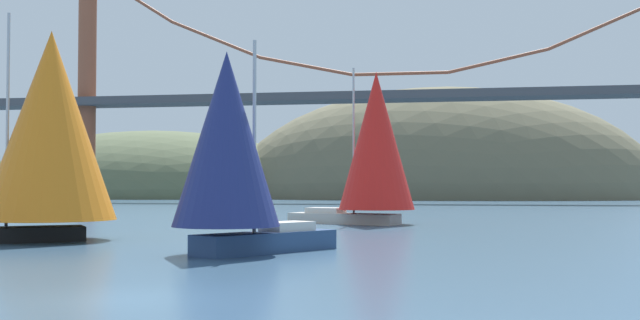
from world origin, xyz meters
The scene contains 7 objects.
ground_plane centered at (0.00, 0.00, 0.00)m, with size 360.00×360.00×0.00m, color #385670.
headland_left centered at (-55.00, 135.00, 0.00)m, with size 77.83×44.00×28.09m, color #5B6647.
headland_center centered at (5.00, 135.00, 0.00)m, with size 84.15×44.00×43.85m, color #6B664C.
suspension_bridge centered at (0.00, 95.00, 16.81)m, with size 134.40×6.00×37.03m.
sailboat_orange_sail centered at (-11.20, 16.35, 5.19)m, with size 10.59×8.98×10.49m.
sailboat_red_spinnaker centered at (2.34, 33.65, 5.30)m, with size 9.37×6.31×10.47m.
sailboat_navy_sail centered at (-0.76, 10.85, 4.01)m, with size 6.29×7.44×8.15m.
Camera 1 is at (7.30, -16.27, 2.58)m, focal length 42.70 mm.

